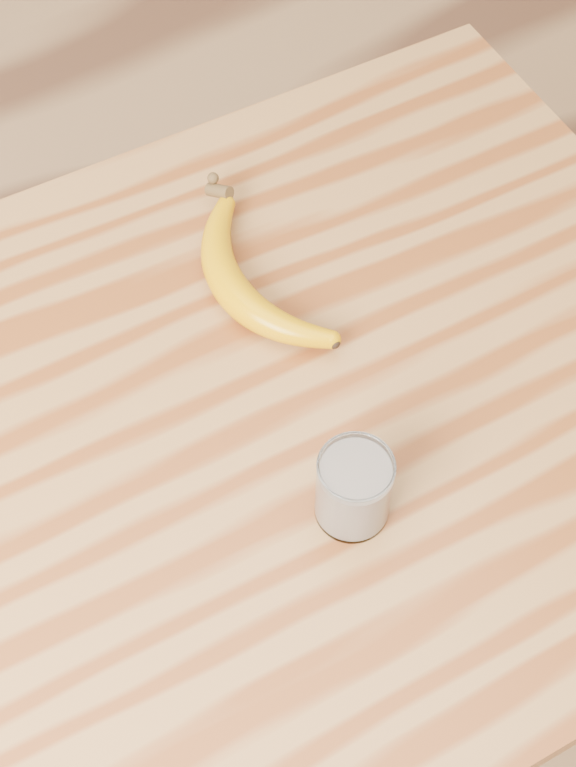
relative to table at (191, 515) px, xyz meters
name	(u,v)px	position (x,y,z in m)	size (l,w,h in m)	color
room	(119,106)	(0.00, 0.00, 0.58)	(4.04, 4.04, 2.70)	#9E754B
table	(191,515)	(0.00, 0.00, 0.00)	(1.20, 0.80, 0.90)	olive
smoothie_glass	(354,489)	(0.12, -0.13, 0.17)	(0.07, 0.07, 0.09)	white
banana	(231,291)	(0.13, 0.14, 0.15)	(0.12, 0.32, 0.04)	#C48500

